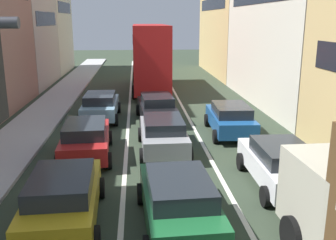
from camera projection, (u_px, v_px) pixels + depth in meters
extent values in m
cube|color=#ABABAB|center=(44.00, 113.00, 22.70)|extent=(2.60, 64.00, 0.14)
cube|color=silver|center=(129.00, 113.00, 23.12)|extent=(0.16, 60.00, 0.01)
cube|color=silver|center=(185.00, 112.00, 23.39)|extent=(0.16, 60.00, 0.01)
cube|color=#B2ADA3|center=(3.00, 25.00, 31.45)|extent=(7.00, 8.70, 10.00)
cube|color=black|center=(47.00, 19.00, 31.61)|extent=(0.02, 7.04, 1.10)
cube|color=beige|center=(30.00, 14.00, 39.68)|extent=(7.00, 8.70, 12.04)
cube|color=black|center=(65.00, 8.00, 39.81)|extent=(0.02, 7.04, 1.10)
cube|color=tan|center=(246.00, 11.00, 38.52)|extent=(7.00, 14.57, 12.59)
cube|color=black|center=(212.00, 4.00, 38.08)|extent=(0.02, 11.73, 1.10)
cube|color=beige|center=(311.00, 5.00, 24.37)|extent=(7.00, 14.57, 12.61)
cube|color=black|center=(323.00, 164.00, 9.95)|extent=(2.02, 0.09, 0.70)
cylinder|color=black|center=(293.00, 236.00, 9.07)|extent=(0.33, 0.97, 0.96)
cube|color=#19592D|center=(178.00, 204.00, 10.26)|extent=(1.98, 4.37, 0.70)
cube|color=#1E2328|center=(180.00, 187.00, 9.93)|extent=(1.69, 2.47, 0.52)
cylinder|color=black|center=(141.00, 194.00, 11.64)|extent=(0.25, 0.65, 0.64)
cylinder|color=black|center=(201.00, 190.00, 11.86)|extent=(0.25, 0.65, 0.64)
cube|color=#B29319|center=(64.00, 200.00, 10.45)|extent=(1.98, 4.37, 0.70)
cube|color=#1E2328|center=(61.00, 184.00, 10.12)|extent=(1.68, 2.47, 0.52)
cylinder|color=black|center=(40.00, 191.00, 11.84)|extent=(0.25, 0.65, 0.64)
cylinder|color=black|center=(101.00, 188.00, 12.06)|extent=(0.25, 0.65, 0.64)
cylinder|color=black|center=(95.00, 239.00, 9.25)|extent=(0.25, 0.65, 0.64)
cube|color=gray|center=(163.00, 136.00, 16.25)|extent=(1.85, 4.32, 0.70)
cube|color=#1E2328|center=(163.00, 124.00, 15.92)|extent=(1.61, 2.43, 0.52)
cylinder|color=black|center=(141.00, 134.00, 17.67)|extent=(0.23, 0.64, 0.64)
cylinder|color=black|center=(180.00, 133.00, 17.83)|extent=(0.23, 0.64, 0.64)
cylinder|color=black|center=(142.00, 156.00, 14.85)|extent=(0.23, 0.64, 0.64)
cylinder|color=black|center=(190.00, 155.00, 15.02)|extent=(0.23, 0.64, 0.64)
cube|color=#A51E1E|center=(86.00, 141.00, 15.56)|extent=(2.04, 4.39, 0.70)
cube|color=#1E2328|center=(85.00, 129.00, 15.23)|extent=(1.71, 2.49, 0.52)
cylinder|color=black|center=(67.00, 139.00, 16.93)|extent=(0.26, 0.65, 0.64)
cylinder|color=black|center=(110.00, 138.00, 17.17)|extent=(0.26, 0.65, 0.64)
cylinder|color=black|center=(58.00, 163.00, 14.12)|extent=(0.26, 0.65, 0.64)
cylinder|color=black|center=(109.00, 161.00, 14.37)|extent=(0.26, 0.65, 0.64)
cube|color=black|center=(157.00, 109.00, 21.08)|extent=(2.07, 4.40, 0.70)
cube|color=#1E2328|center=(157.00, 100.00, 20.75)|extent=(1.73, 2.50, 0.52)
cylinder|color=black|center=(138.00, 110.00, 22.44)|extent=(0.26, 0.65, 0.64)
cylinder|color=black|center=(169.00, 109.00, 22.70)|extent=(0.26, 0.65, 0.64)
cylinder|color=black|center=(142.00, 123.00, 19.64)|extent=(0.26, 0.65, 0.64)
cylinder|color=black|center=(178.00, 122.00, 19.90)|extent=(0.26, 0.65, 0.64)
cube|color=#759EB7|center=(101.00, 108.00, 21.48)|extent=(1.84, 4.31, 0.70)
cube|color=#1E2328|center=(100.00, 98.00, 21.14)|extent=(1.60, 2.42, 0.52)
cylinder|color=black|center=(88.00, 108.00, 22.91)|extent=(0.23, 0.64, 0.64)
cylinder|color=black|center=(119.00, 108.00, 23.04)|extent=(0.23, 0.64, 0.64)
cylinder|color=black|center=(80.00, 121.00, 20.09)|extent=(0.23, 0.64, 0.64)
cylinder|color=black|center=(116.00, 120.00, 20.22)|extent=(0.23, 0.64, 0.64)
cube|color=silver|center=(280.00, 167.00, 12.85)|extent=(1.85, 4.32, 0.70)
cube|color=#1E2328|center=(283.00, 153.00, 12.51)|extent=(1.61, 2.43, 0.52)
cylinder|color=black|center=(241.00, 161.00, 14.29)|extent=(0.23, 0.64, 0.64)
cylinder|color=black|center=(289.00, 160.00, 14.41)|extent=(0.23, 0.64, 0.64)
cylinder|color=black|center=(266.00, 196.00, 11.46)|extent=(0.23, 0.64, 0.64)
cylinder|color=black|center=(326.00, 195.00, 11.59)|extent=(0.23, 0.64, 0.64)
cube|color=#194C8C|center=(230.00, 121.00, 18.71)|extent=(1.99, 4.37, 0.70)
cube|color=#1E2328|center=(231.00, 110.00, 18.37)|extent=(1.69, 2.47, 0.52)
cylinder|color=black|center=(207.00, 120.00, 20.18)|extent=(0.25, 0.65, 0.64)
cylinder|color=black|center=(242.00, 120.00, 20.25)|extent=(0.25, 0.65, 0.64)
cylinder|color=black|center=(216.00, 136.00, 17.35)|extent=(0.25, 0.65, 0.64)
cylinder|color=black|center=(256.00, 136.00, 17.42)|extent=(0.25, 0.65, 0.64)
cube|color=#B21919|center=(150.00, 69.00, 29.84)|extent=(2.52, 10.50, 2.40)
cube|color=black|center=(150.00, 65.00, 29.75)|extent=(2.55, 9.87, 0.70)
cube|color=#B21919|center=(150.00, 39.00, 29.27)|extent=(2.52, 10.50, 2.16)
cube|color=black|center=(150.00, 36.00, 29.21)|extent=(2.55, 9.87, 0.64)
cylinder|color=black|center=(135.00, 78.00, 33.69)|extent=(0.30, 1.00, 1.00)
cylinder|color=black|center=(163.00, 77.00, 33.89)|extent=(0.30, 1.00, 1.00)
cylinder|color=black|center=(134.00, 92.00, 27.01)|extent=(0.30, 1.00, 1.00)
cylinder|color=black|center=(170.00, 92.00, 27.20)|extent=(0.30, 1.00, 1.00)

